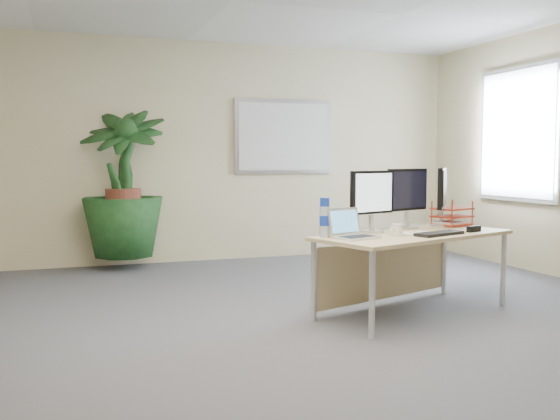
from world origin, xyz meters
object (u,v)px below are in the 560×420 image
object	(u,v)px
desk	(405,249)
floor_plant	(123,204)
monitor_right	(407,194)
laptop	(351,230)
monitor_left	(372,197)

from	to	relation	value
desk	floor_plant	xyz separation A→B (m)	(-2.02, 2.81, 0.23)
desk	monitor_right	distance (m)	0.53
monitor_right	desk	bearing A→B (deg)	-123.49
desk	laptop	bearing A→B (deg)	-162.75
monitor_right	floor_plant	bearing A→B (deg)	130.44
desk	laptop	size ratio (longest dim) A/B	4.82
desk	monitor_right	size ratio (longest dim) A/B	3.57
monitor_left	monitor_right	size ratio (longest dim) A/B	0.98
floor_plant	monitor_left	xyz separation A→B (m)	(1.75, -2.73, 0.20)
desk	monitor_left	size ratio (longest dim) A/B	3.66
desk	monitor_right	xyz separation A→B (m)	(0.16, 0.25, 0.43)
floor_plant	monitor_right	xyz separation A→B (m)	(2.18, -2.56, 0.21)
monitor_left	laptop	world-z (taller)	monitor_left
laptop	monitor_right	bearing A→B (deg)	29.91
monitor_left	monitor_right	bearing A→B (deg)	21.48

